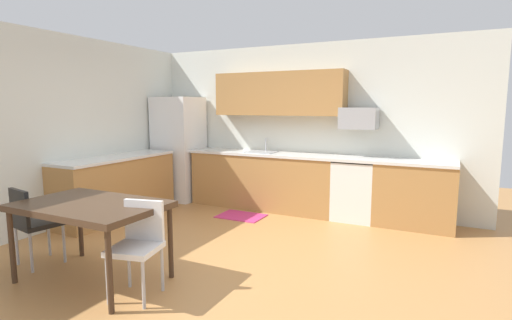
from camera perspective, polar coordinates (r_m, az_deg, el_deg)
ground_plane at (r=4.58m, az=-5.75°, el=-14.04°), size 12.00×12.00×0.00m
wall_back at (r=6.65m, az=6.36°, el=4.71°), size 5.80×0.10×2.70m
wall_left at (r=6.11m, az=-27.52°, el=3.61°), size 0.10×5.80×2.70m
cabinet_run_back at (r=6.64m, az=1.01°, el=-3.08°), size 2.47×0.60×0.90m
cabinet_run_back_right at (r=6.04m, az=21.90°, el=-4.75°), size 1.08×0.60×0.90m
cabinet_run_left at (r=6.47m, az=-19.45°, el=-3.82°), size 0.60×2.00×0.90m
countertop_back at (r=6.36m, az=5.22°, el=0.70°), size 4.80×0.64×0.04m
countertop_left at (r=6.39m, az=-19.63°, el=0.31°), size 0.64×2.00×0.04m
upper_cabinets_back at (r=6.55m, az=3.27°, el=9.51°), size 2.20×0.34×0.70m
refrigerator at (r=7.37m, az=-11.03°, el=1.63°), size 0.76×0.70×1.86m
oven_range at (r=6.15m, az=14.06°, el=-4.14°), size 0.60×0.60×0.91m
microwave at (r=6.12m, az=14.59°, el=5.84°), size 0.54×0.36×0.32m
sink_basin at (r=6.59m, az=0.76°, el=0.62°), size 0.48×0.40×0.14m
sink_faucet at (r=6.73m, az=1.43°, el=2.14°), size 0.02×0.02×0.24m
dining_table at (r=4.15m, az=-22.76°, el=-6.57°), size 1.40×0.90×0.78m
chair_near_table at (r=3.77m, az=-16.56°, el=-11.05°), size 0.48×0.48×0.85m
chair_far_side at (r=4.85m, az=-29.61°, el=-7.52°), size 0.47×0.47×0.85m
floor_mat at (r=6.21m, az=-2.16°, el=-8.07°), size 0.70×0.50×0.01m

